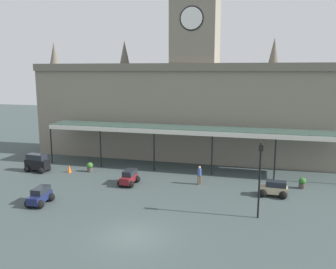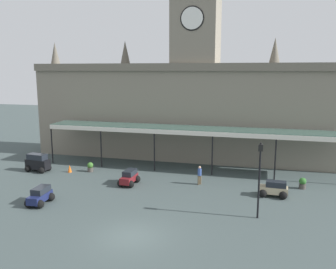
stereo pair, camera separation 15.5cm
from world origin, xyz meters
name	(u,v)px [view 2 (the right image)]	position (x,y,z in m)	size (l,w,h in m)	color
ground_plane	(132,236)	(0.00, 0.00, 0.00)	(140.00, 140.00, 0.00)	#3D4A49
station_building	(195,104)	(0.00, 20.44, 6.20)	(36.76, 5.70, 18.83)	gray
entrance_canopy	(186,129)	(0.00, 15.41, 4.14)	(28.99, 3.26, 4.30)	#38564C
car_black_van	(38,163)	(-14.01, 10.91, 0.81)	(2.48, 1.76, 1.77)	black
car_maroon_estate	(129,178)	(-3.75, 9.36, 0.56)	(1.57, 2.27, 1.27)	maroon
car_beige_estate	(274,190)	(8.49, 9.48, 0.56)	(2.28, 1.60, 1.27)	tan
car_navy_estate	(40,197)	(-8.55, 3.27, 0.56)	(1.62, 2.30, 1.27)	#19214C
pedestrian_beside_cars	(200,175)	(2.24, 10.96, 0.91)	(0.34, 0.34, 1.67)	brown
victorian_lamppost	(260,172)	(7.34, 4.81, 3.25)	(0.30, 0.30, 5.27)	black
traffic_cone	(70,169)	(-10.81, 11.45, 0.37)	(0.40, 0.40, 0.74)	orange
planter_forecourt_centre	(303,183)	(10.90, 12.10, 0.49)	(0.60, 0.60, 0.96)	#47423D
planter_by_canopy	(90,167)	(-8.93, 12.14, 0.49)	(0.60, 0.60, 0.96)	#47423D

